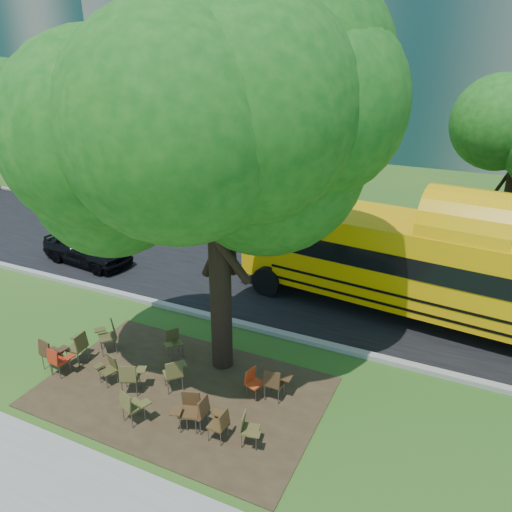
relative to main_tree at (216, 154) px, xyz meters
The scene contains 32 objects.
ground 6.02m from the main_tree, 144.64° to the right, with size 160.00×160.00×0.00m, color #25541A.
dirt_patch 5.96m from the main_tree, 104.10° to the right, with size 7.00×4.50×0.03m, color #382819.
asphalt_road 8.45m from the main_tree, 102.80° to the left, with size 80.00×8.00×0.04m, color black.
kerb_near 6.21m from the main_tree, 124.04° to the left, with size 80.00×0.25×0.14m, color gray.
kerb_far 11.71m from the main_tree, 97.70° to the left, with size 80.00×0.25×0.14m, color gray.
building_main 36.63m from the main_tree, 104.98° to the left, with size 38.00×16.00×22.00m, color slate.
building_left 55.60m from the main_tree, 135.25° to the left, with size 26.00×14.00×20.00m, color slate.
bg_tree_0 18.02m from the main_tree, 138.02° to the left, with size 5.20×5.20×7.18m.
bg_tree_1 25.57m from the main_tree, 146.72° to the left, with size 6.00×6.00×8.40m.
bg_tree_2 16.40m from the main_tree, 112.97° to the left, with size 4.80×4.80×6.62m.
main_tree is the anchor object (origin of this frame).
school_bus 8.28m from the main_tree, 42.98° to the left, with size 12.99×4.12×3.13m.
chair_0 6.92m from the main_tree, 151.89° to the right, with size 0.67×0.55×0.94m.
chair_1 6.77m from the main_tree, 147.80° to the right, with size 0.59×0.50×0.86m.
chair_2 5.79m from the main_tree, 124.88° to the right, with size 0.62×0.72×0.91m.
chair_3 6.07m from the main_tree, 139.11° to the right, with size 0.61×0.48×0.78m.
chair_4 6.03m from the main_tree, 104.48° to the right, with size 0.69×0.54×0.88m.
chair_5 5.78m from the main_tree, 78.64° to the right, with size 0.63×0.69×0.92m.
chair_6 5.80m from the main_tree, 72.84° to the right, with size 0.53×0.58×0.89m.
chair_7 6.11m from the main_tree, 50.90° to the right, with size 0.58×0.55×0.82m.
chair_8 6.50m from the main_tree, 155.83° to the right, with size 0.59×0.63×0.95m.
chair_9 6.13m from the main_tree, 165.79° to the right, with size 0.83×0.66×0.97m.
chair_10 5.46m from the main_tree, behind, with size 0.55×0.70×0.82m.
chair_11 5.44m from the main_tree, 109.85° to the right, with size 0.63×0.80×0.93m.
chair_12 5.53m from the main_tree, 32.96° to the right, with size 0.47×0.60×0.78m.
chair_13 5.58m from the main_tree, 22.52° to the right, with size 0.60×0.55×0.93m.
chair_14 5.99m from the main_tree, 62.08° to the right, with size 0.47×0.53×0.81m.
black_car 10.36m from the main_tree, 155.33° to the left, with size 1.57×3.89×1.33m, color black.
bg_car_silver 17.58m from the main_tree, 144.28° to the left, with size 1.51×4.32×1.42m, color #9F9FA4.
bg_car_red 12.91m from the main_tree, 127.57° to the left, with size 2.22×4.82×1.34m, color #5A0F17.
pedestrian_a 22.32m from the main_tree, 143.29° to the left, with size 0.71×0.47×1.95m, color navy.
pedestrian_b 23.13m from the main_tree, 152.22° to the left, with size 0.76×0.59×1.55m, color #8B6A53.
Camera 1 is at (7.07, -8.96, 8.07)m, focal length 35.00 mm.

